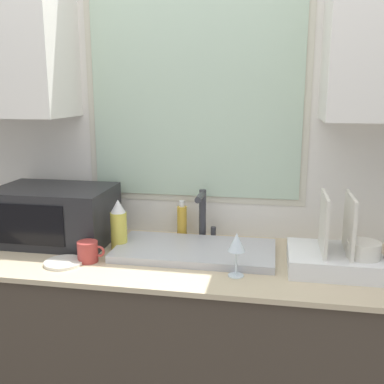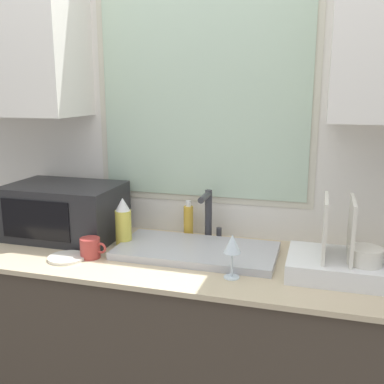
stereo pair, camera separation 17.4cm
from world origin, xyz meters
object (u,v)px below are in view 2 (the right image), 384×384
object	(u,v)px
mug_near_sink	(91,248)
wine_glass	(232,245)
faucet	(208,212)
soap_bottle	(188,221)
microwave	(65,211)
dish_rack	(338,260)
spray_bottle	(123,223)

from	to	relation	value
mug_near_sink	wine_glass	size ratio (longest dim) A/B	0.68
faucet	soap_bottle	xyz separation A→B (m)	(-0.10, 0.03, -0.06)
microwave	mug_near_sink	distance (m)	0.34
dish_rack	wine_glass	world-z (taller)	dish_rack
wine_glass	mug_near_sink	bearing A→B (deg)	176.38
soap_bottle	mug_near_sink	world-z (taller)	soap_bottle
mug_near_sink	wine_glass	bearing A→B (deg)	-3.62
faucet	spray_bottle	distance (m)	0.38
faucet	dish_rack	xyz separation A→B (m)	(0.55, -0.25, -0.07)
dish_rack	soap_bottle	distance (m)	0.71
faucet	wine_glass	distance (m)	0.42
faucet	soap_bottle	bearing A→B (deg)	165.06
faucet	mug_near_sink	world-z (taller)	faucet
dish_rack	wine_glass	distance (m)	0.40
faucet	dish_rack	distance (m)	0.61
microwave	dish_rack	bearing A→B (deg)	-5.94
soap_bottle	wine_glass	bearing A→B (deg)	-54.68
dish_rack	wine_glass	size ratio (longest dim) A/B	2.08
wine_glass	faucet	bearing A→B (deg)	115.98
spray_bottle	faucet	bearing A→B (deg)	27.69
faucet	spray_bottle	bearing A→B (deg)	-152.31
spray_bottle	mug_near_sink	size ratio (longest dim) A/B	1.94
soap_bottle	mug_near_sink	size ratio (longest dim) A/B	1.54
spray_bottle	wine_glass	bearing A→B (deg)	-21.00
soap_bottle	dish_rack	bearing A→B (deg)	-22.76
soap_bottle	microwave	bearing A→B (deg)	-164.90
spray_bottle	mug_near_sink	world-z (taller)	spray_bottle
microwave	spray_bottle	distance (m)	0.32
faucet	spray_bottle	size ratio (longest dim) A/B	1.06
microwave	soap_bottle	bearing A→B (deg)	15.10
mug_near_sink	wine_glass	xyz separation A→B (m)	(0.59, -0.04, 0.08)
faucet	wine_glass	xyz separation A→B (m)	(0.18, -0.37, -0.01)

